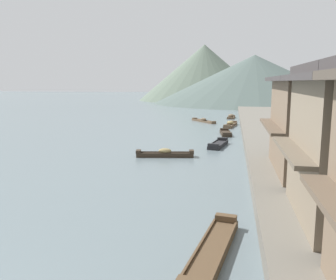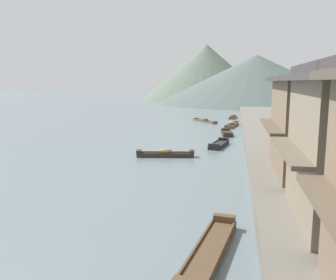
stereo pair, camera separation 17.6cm
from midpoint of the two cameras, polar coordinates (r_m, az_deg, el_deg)
boat_moored_nearest at (r=53.12m, az=5.60°, el=3.09°), size 3.96×5.01×0.61m
boat_moored_second at (r=48.29m, az=9.86°, el=2.46°), size 1.87×5.44×0.76m
boat_moored_third at (r=28.32m, az=-0.68°, el=-2.23°), size 4.64×1.54×0.68m
boat_moored_far at (r=59.20m, az=9.99°, el=3.71°), size 1.37×3.69×0.70m
boat_midriver_drifting at (r=40.67m, az=9.09°, el=1.09°), size 1.50×3.99×0.49m
boat_midriver_upstream at (r=12.85m, az=6.64°, el=-17.24°), size 1.82×5.54×0.53m
boat_upstream_distant at (r=33.14m, az=7.89°, el=-0.71°), size 1.80×4.16×0.55m
house_waterfront_tall at (r=22.15m, az=24.40°, el=2.87°), size 7.03×8.23×6.14m
hill_far_west at (r=117.35m, az=5.77°, el=10.69°), size 41.96×41.96×17.64m
hill_far_centre at (r=102.63m, az=13.56°, el=9.44°), size 55.37×55.37×13.18m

